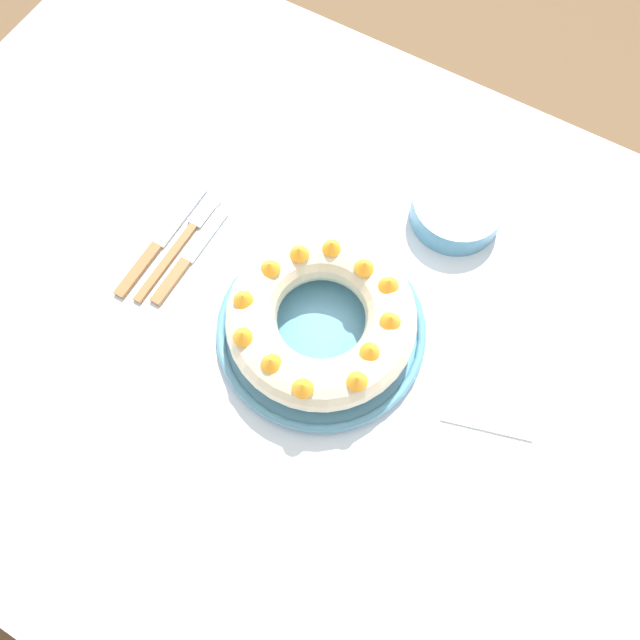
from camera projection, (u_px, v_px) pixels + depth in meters
The scene contains 9 objects.
ground_plane at pixel (315, 433), 1.55m from camera, with size 8.00×8.00×0.00m, color brown.
dining_table at pixel (312, 347), 0.94m from camera, with size 1.43×1.01×0.74m.
serving_dish at pixel (320, 332), 0.85m from camera, with size 0.29×0.29×0.02m.
bundt_cake at pixel (320, 320), 0.81m from camera, with size 0.25×0.25×0.08m.
fork at pixel (183, 240), 0.91m from camera, with size 0.02×0.20×0.01m.
serving_knife at pixel (156, 247), 0.91m from camera, with size 0.02×0.21×0.01m.
cake_knife at pixel (185, 262), 0.90m from camera, with size 0.02×0.17×0.01m.
side_bowl at pixel (457, 209), 0.91m from camera, with size 0.13×0.13×0.04m, color #518EB2.
napkin at pixel (490, 400), 0.82m from camera, with size 0.12×0.09×0.00m, color white.
Camera 1 is at (0.17, -0.26, 1.54)m, focal length 35.00 mm.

